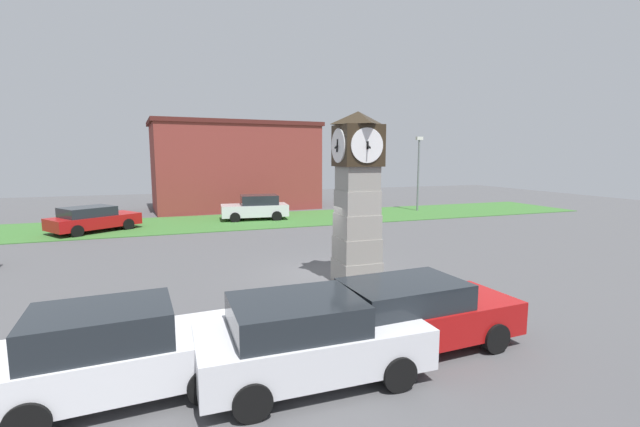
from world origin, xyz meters
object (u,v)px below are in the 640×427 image
bollard_mid_row (417,300)px  car_far_lot (93,219)px  bollard_near_tower (354,302)px  car_navy_sedan (117,352)px  car_by_building (413,314)px  clock_tower (357,198)px  car_silver_hatch (256,207)px  car_near_tower (308,338)px  street_lamp_far_side (419,168)px

bollard_mid_row → car_far_lot: 19.39m
bollard_near_tower → car_navy_sedan: car_navy_sedan is taller
bollard_near_tower → car_by_building: 1.75m
clock_tower → car_silver_hatch: (-0.36, 14.86, -1.99)m
car_by_building → car_silver_hatch: size_ratio=1.06×
car_navy_sedan → car_near_tower: 3.28m
bollard_mid_row → street_lamp_far_side: 22.19m
car_near_tower → street_lamp_far_side: size_ratio=0.76×
car_navy_sedan → car_by_building: size_ratio=0.90×
car_far_lot → bollard_mid_row: bearing=-59.8°
car_navy_sedan → clock_tower: bearing=35.5°
car_navy_sedan → car_silver_hatch: (6.24, 19.57, 0.00)m
bollard_near_tower → car_navy_sedan: (-5.08, -1.53, 0.22)m
car_near_tower → car_by_building: bearing=10.6°
car_by_building → street_lamp_far_side: 23.87m
car_silver_hatch → street_lamp_far_side: (12.31, 0.35, 2.43)m
bollard_near_tower → car_near_tower: car_near_tower is taller
clock_tower → car_near_tower: 6.54m
bollard_mid_row → car_by_building: 1.75m
clock_tower → bollard_mid_row: clock_tower is taller
bollard_mid_row → car_navy_sedan: 6.90m
street_lamp_far_side → car_silver_hatch: bearing=-178.4°
car_navy_sedan → street_lamp_far_side: (18.55, 19.92, 2.43)m
car_navy_sedan → car_by_building: car_navy_sedan is taller
bollard_mid_row → car_navy_sedan: car_navy_sedan is taller
bollard_near_tower → car_silver_hatch: 18.07m
car_near_tower → car_far_lot: (-6.22, 18.64, -0.07)m
car_near_tower → car_silver_hatch: size_ratio=0.96×
car_near_tower → car_by_building: (2.51, 0.47, -0.02)m
clock_tower → car_silver_hatch: size_ratio=1.26×
car_far_lot → car_by_building: bearing=-64.3°
car_silver_hatch → car_by_building: bearing=-91.4°
car_far_lot → car_near_tower: bearing=-71.5°
car_by_building → bollard_near_tower: bearing=112.5°
car_near_tower → car_silver_hatch: 20.33m
car_navy_sedan → car_far_lot: bearing=99.4°
car_silver_hatch → car_navy_sedan: bearing=-107.7°
car_far_lot → car_silver_hatch: car_silver_hatch is taller
car_near_tower → car_far_lot: bearing=108.5°
bollard_mid_row → car_near_tower: 4.00m
car_navy_sedan → car_far_lot: (-2.98, 18.10, -0.08)m
car_silver_hatch → car_far_lot: bearing=-170.9°
bollard_near_tower → car_near_tower: (-1.85, -2.07, 0.21)m
bollard_mid_row → car_silver_hatch: 18.24m
car_by_building → car_far_lot: (-8.73, 18.17, -0.04)m
car_far_lot → street_lamp_far_side: bearing=4.8°
car_by_building → bollard_mid_row: bearing=54.3°
bollard_near_tower → street_lamp_far_side: size_ratio=0.21×
car_navy_sedan → bollard_near_tower: bearing=16.8°
car_near_tower → clock_tower: bearing=57.3°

